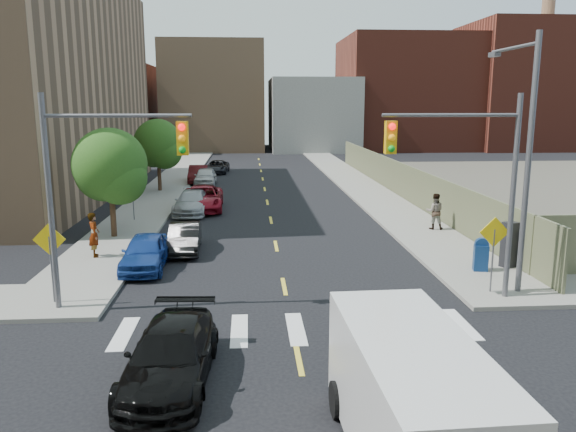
{
  "coord_description": "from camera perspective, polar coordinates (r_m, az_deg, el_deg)",
  "views": [
    {
      "loc": [
        -1.26,
        -11.83,
        6.69
      ],
      "look_at": [
        0.38,
        11.29,
        2.0
      ],
      "focal_mm": 35.0,
      "sensor_mm": 36.0,
      "label": 1
    }
  ],
  "objects": [
    {
      "name": "ground",
      "position": [
        13.65,
        1.86,
        -17.92
      ],
      "size": [
        160.0,
        160.0,
        0.0
      ],
      "primitive_type": "plane",
      "color": "black",
      "rests_on": "ground"
    },
    {
      "name": "sidewalk_nw",
      "position": [
        54.13,
        -10.94,
        4.21
      ],
      "size": [
        3.5,
        73.0,
        0.15
      ],
      "primitive_type": "cube",
      "color": "gray",
      "rests_on": "ground"
    },
    {
      "name": "sidewalk_ne",
      "position": [
        54.49,
        5.51,
        4.41
      ],
      "size": [
        3.5,
        73.0,
        0.15
      ],
      "primitive_type": "cube",
      "color": "gray",
      "rests_on": "ground"
    },
    {
      "name": "fence_north",
      "position": [
        41.64,
        11.12,
        3.72
      ],
      "size": [
        0.12,
        44.0,
        2.5
      ],
      "primitive_type": "cube",
      "color": "#616345",
      "rests_on": "ground"
    },
    {
      "name": "bg_bldg_west",
      "position": [
        84.42,
        -18.6,
        10.38
      ],
      "size": [
        14.0,
        18.0,
        12.0
      ],
      "primitive_type": "cube",
      "color": "#592319",
      "rests_on": "ground"
    },
    {
      "name": "bg_bldg_midwest",
      "position": [
        83.97,
        -7.46,
        11.89
      ],
      "size": [
        14.0,
        16.0,
        15.0
      ],
      "primitive_type": "cube",
      "color": "#8C6B4C",
      "rests_on": "ground"
    },
    {
      "name": "bg_bldg_center",
      "position": [
        82.37,
        2.44,
        10.25
      ],
      "size": [
        12.0,
        16.0,
        10.0
      ],
      "primitive_type": "cube",
      "color": "gray",
      "rests_on": "ground"
    },
    {
      "name": "bg_bldg_east",
      "position": [
        87.01,
        11.71,
        12.07
      ],
      "size": [
        18.0,
        18.0,
        16.0
      ],
      "primitive_type": "cube",
      "color": "#592319",
      "rests_on": "ground"
    },
    {
      "name": "bg_bldg_fareast",
      "position": [
        90.79,
        22.08,
        12.08
      ],
      "size": [
        14.0,
        16.0,
        18.0
      ],
      "primitive_type": "cube",
      "color": "#592319",
      "rests_on": "ground"
    },
    {
      "name": "smokestack",
      "position": [
        92.85,
        24.61,
        14.95
      ],
      "size": [
        1.8,
        1.8,
        28.0
      ],
      "primitive_type": "cylinder",
      "color": "#8C6B4C",
      "rests_on": "ground"
    },
    {
      "name": "signal_nw",
      "position": [
        18.57,
        -18.81,
        4.14
      ],
      "size": [
        4.59,
        0.3,
        7.0
      ],
      "color": "#59595E",
      "rests_on": "ground"
    },
    {
      "name": "signal_ne",
      "position": [
        19.37,
        18.0,
        4.47
      ],
      "size": [
        4.59,
        0.3,
        7.0
      ],
      "color": "#59595E",
      "rests_on": "ground"
    },
    {
      "name": "streetlight_ne",
      "position": [
        21.03,
        22.84,
        6.54
      ],
      "size": [
        0.25,
        3.7,
        9.0
      ],
      "color": "#59595E",
      "rests_on": "ground"
    },
    {
      "name": "warn_sign_nw",
      "position": [
        20.02,
        -23.03,
        -3.06
      ],
      "size": [
        1.06,
        0.06,
        2.83
      ],
      "color": "#59595E",
      "rests_on": "ground"
    },
    {
      "name": "warn_sign_ne",
      "position": [
        20.73,
        20.18,
        -2.37
      ],
      "size": [
        1.06,
        0.06,
        2.83
      ],
      "color": "#59595E",
      "rests_on": "ground"
    },
    {
      "name": "warn_sign_midwest",
      "position": [
        32.83,
        -15.52,
        2.8
      ],
      "size": [
        1.06,
        0.06,
        2.83
      ],
      "color": "#59595E",
      "rests_on": "ground"
    },
    {
      "name": "tree_west_near",
      "position": [
        28.86,
        -17.6,
        4.51
      ],
      "size": [
        3.66,
        3.64,
        5.52
      ],
      "color": "#332114",
      "rests_on": "ground"
    },
    {
      "name": "tree_west_far",
      "position": [
        43.52,
        -13.06,
        6.91
      ],
      "size": [
        3.66,
        3.64,
        5.52
      ],
      "color": "#332114",
      "rests_on": "ground"
    },
    {
      "name": "parked_car_blue",
      "position": [
        23.63,
        -14.28,
        -3.57
      ],
      "size": [
        1.71,
        4.2,
        1.43
      ],
      "primitive_type": "imported",
      "rotation": [
        0.0,
        0.0,
        0.01
      ],
      "color": "navy",
      "rests_on": "ground"
    },
    {
      "name": "parked_car_black",
      "position": [
        25.99,
        -10.44,
        -2.22
      ],
      "size": [
        1.51,
        3.93,
        1.28
      ],
      "primitive_type": "imported",
      "rotation": [
        0.0,
        0.0,
        0.04
      ],
      "color": "black",
      "rests_on": "ground"
    },
    {
      "name": "parked_car_red",
      "position": [
        35.89,
        -8.7,
        1.8
      ],
      "size": [
        2.66,
        5.54,
        1.52
      ],
      "primitive_type": "imported",
      "rotation": [
        0.0,
        0.0,
        0.02
      ],
      "color": "maroon",
      "rests_on": "ground"
    },
    {
      "name": "parked_car_silver",
      "position": [
        34.9,
        -9.73,
        1.38
      ],
      "size": [
        2.13,
        4.86,
        1.39
      ],
      "primitive_type": "imported",
      "rotation": [
        0.0,
        0.0,
        -0.04
      ],
      "color": "#9CA0A3",
      "rests_on": "ground"
    },
    {
      "name": "parked_car_white",
      "position": [
        46.75,
        -8.39,
        3.98
      ],
      "size": [
        1.73,
        4.26,
        1.45
      ],
      "primitive_type": "imported",
      "rotation": [
        0.0,
        0.0,
        -0.0
      ],
      "color": "#BEBEBE",
      "rests_on": "ground"
    },
    {
      "name": "parked_car_maroon",
      "position": [
        48.23,
        -9.09,
        4.2
      ],
      "size": [
        1.71,
        4.53,
        1.48
      ],
      "primitive_type": "imported",
      "rotation": [
        0.0,
        0.0,
        0.03
      ],
      "color": "#3D0C0E",
      "rests_on": "ground"
    },
    {
      "name": "parked_car_grey",
      "position": [
        54.81,
        -7.22,
        4.98
      ],
      "size": [
        2.38,
        4.54,
        1.22
      ],
      "primitive_type": "imported",
      "rotation": [
        0.0,
        0.0,
        -0.08
      ],
      "color": "black",
      "rests_on": "ground"
    },
    {
      "name": "black_sedan",
      "position": [
        14.25,
        -11.83,
        -13.67
      ],
      "size": [
        2.24,
        4.94,
        1.4
      ],
      "primitive_type": "imported",
      "rotation": [
        0.0,
        0.0,
        -0.06
      ],
      "color": "black",
      "rests_on": "ground"
    },
    {
      "name": "cargo_van",
      "position": [
        11.22,
        12.2,
        -17.38
      ],
      "size": [
        2.44,
        5.58,
        2.53
      ],
      "rotation": [
        0.0,
        0.0,
        0.03
      ],
      "color": "silver",
      "rests_on": "ground"
    },
    {
      "name": "mailbox",
      "position": [
        23.48,
        19.01,
        -3.75
      ],
      "size": [
        0.62,
        0.53,
        1.32
      ],
      "rotation": [
        0.0,
        0.0,
        -0.23
      ],
      "color": "navy",
      "rests_on": "sidewalk_ne"
    },
    {
      "name": "payphone",
      "position": [
        24.34,
        21.55,
        -2.72
      ],
      "size": [
        0.68,
        0.63,
        1.85
      ],
      "primitive_type": "cube",
      "rotation": [
        0.0,
        0.0,
        0.4
      ],
      "color": "black",
      "rests_on": "sidewalk_ne"
    },
    {
      "name": "pedestrian_west",
      "position": [
        25.54,
        -19.09,
        -1.81
      ],
      "size": [
        0.66,
        0.82,
        1.93
      ],
      "primitive_type": "imported",
      "rotation": [
        0.0,
        0.0,
        1.9
      ],
      "color": "gray",
      "rests_on": "sidewalk_nw"
    },
    {
      "name": "pedestrian_east",
      "position": [
        30.41,
        14.69,
        0.46
      ],
      "size": [
        1.05,
        0.89,
        1.9
      ],
      "primitive_type": "imported",
      "rotation": [
        0.0,
        0.0,
        2.93
      ],
      "color": "gray",
      "rests_on": "sidewalk_ne"
    }
  ]
}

